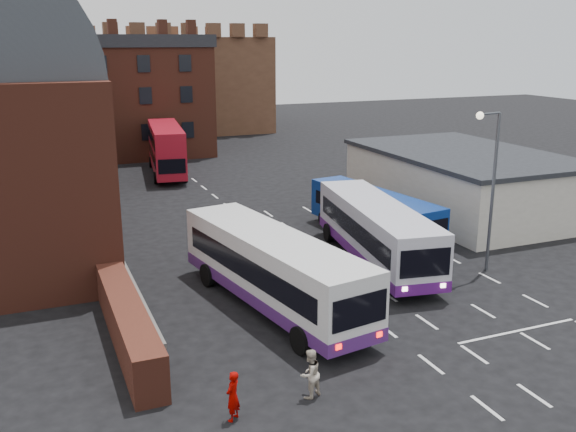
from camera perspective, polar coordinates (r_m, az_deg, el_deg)
name	(u,v)px	position (r m, az deg, el deg)	size (l,w,h in m)	color
ground	(377,322)	(28.25, 7.90, -9.34)	(180.00, 180.00, 0.00)	black
forecourt_wall	(128,324)	(26.51, -14.06, -9.27)	(1.20, 10.00, 1.80)	#602B1E
cream_building	(463,181)	(46.76, 15.30, 3.04)	(10.40, 16.40, 4.25)	beige
brick_terrace	(97,103)	(68.65, -16.60, 9.59)	(22.00, 10.00, 11.00)	brown
castle_keep	(171,83)	(90.25, -10.37, 11.56)	(22.00, 22.00, 12.00)	brown
bus_white_outbound	(273,266)	(28.74, -1.34, -4.43)	(4.86, 12.73, 3.39)	silver
bus_white_inbound	(376,229)	(34.77, 7.86, -1.11)	(4.62, 12.37, 3.30)	silver
bus_blue	(374,211)	(39.37, 7.63, 0.44)	(3.82, 10.57, 2.82)	navy
bus_red_double	(166,149)	(58.27, -10.76, 5.88)	(3.97, 11.24, 4.40)	#A71223
street_lamp	(490,177)	(33.96, 17.55, 3.34)	(1.69, 0.55, 8.40)	#4D5157
pedestrian_red	(233,396)	(21.20, -4.93, -15.66)	(0.62, 0.40, 1.69)	#8D0200
pedestrian_beige	(310,374)	(22.31, 1.97, -13.84)	(0.85, 0.66, 1.74)	#C0B29E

